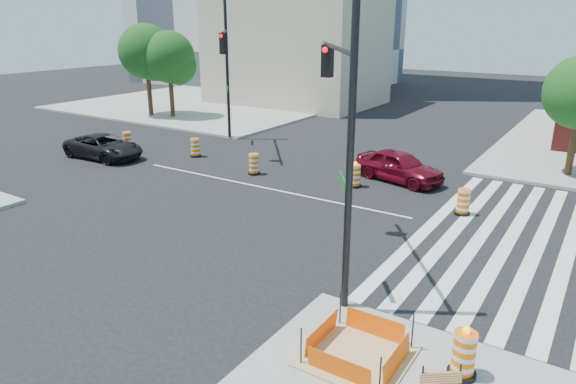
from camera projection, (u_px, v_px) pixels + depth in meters
name	position (u px, v px, depth m)	size (l,w,h in m)	color
ground	(263.00, 187.00, 23.12)	(120.00, 120.00, 0.00)	black
sidewalk_nw	(217.00, 102.00, 46.69)	(22.00, 22.00, 0.15)	gray
crosswalk_east	(524.00, 242.00, 17.47)	(6.75, 13.50, 0.01)	silver
lane_centerline	(263.00, 187.00, 23.12)	(14.00, 0.12, 0.01)	silver
excavation_pit	(357.00, 354.00, 11.25)	(2.20, 2.20, 0.90)	tan
beige_midrise	(297.00, 46.00, 45.21)	(14.00, 10.00, 10.00)	#B9AD8D
red_coupe	(399.00, 166.00, 23.83)	(1.71, 4.26, 1.45)	#5B0716
dark_suv	(104.00, 146.00, 27.86)	(2.14, 4.64, 1.29)	black
signal_pole_se	(341.00, 109.00, 13.37)	(3.65, 5.10, 8.11)	black
signal_pole_nw	(226.00, 59.00, 29.35)	(3.97, 5.02, 8.28)	black
pit_drum	(464.00, 355.00, 10.52)	(0.60, 0.60, 1.18)	black
barricade	(440.00, 384.00, 9.64)	(0.66, 0.52, 0.95)	#FE6E05
tree_north_a	(147.00, 55.00, 38.55)	(4.10, 4.10, 6.98)	#382314
tree_north_b	(170.00, 60.00, 38.06)	(3.83, 3.81, 6.47)	#382314
median_drum_0	(128.00, 141.00, 29.83)	(0.60, 0.60, 1.02)	black
median_drum_1	(195.00, 148.00, 28.19)	(0.60, 0.60, 1.02)	black
median_drum_2	(254.00, 165.00, 24.97)	(0.60, 0.60, 1.02)	black
median_drum_3	(355.00, 176.00, 23.08)	(0.60, 0.60, 1.18)	black
median_drum_4	(463.00, 203.00, 19.77)	(0.60, 0.60, 1.02)	black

